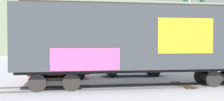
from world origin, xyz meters
name	(u,v)px	position (x,y,z in m)	size (l,w,h in m)	color
ground_plane	(144,87)	(0.00, 0.00, 0.00)	(260.00, 260.00, 0.00)	#B2B5BC
track	(148,86)	(0.23, -0.02, 0.04)	(59.96, 5.68, 0.08)	#4C4742
freight_car	(142,39)	(-0.12, 0.00, 2.66)	(13.92, 3.71, 4.66)	#33383D
flagpole	(190,9)	(8.48, 10.26, 5.78)	(0.81, 1.06, 9.69)	silver
hillside	(64,31)	(0.03, 60.43, 5.52)	(111.55, 42.42, 15.61)	slate
parked_car_red	(57,66)	(-4.53, 4.74, 0.85)	(4.04, 2.03, 1.67)	#B21E1E
parked_car_blue	(131,65)	(0.86, 5.10, 0.80)	(4.73, 2.24, 1.59)	navy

